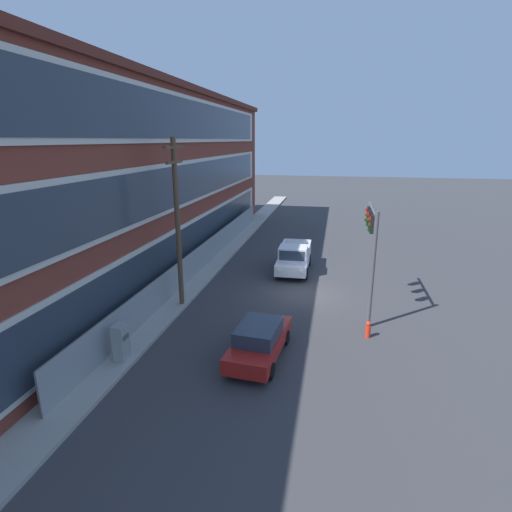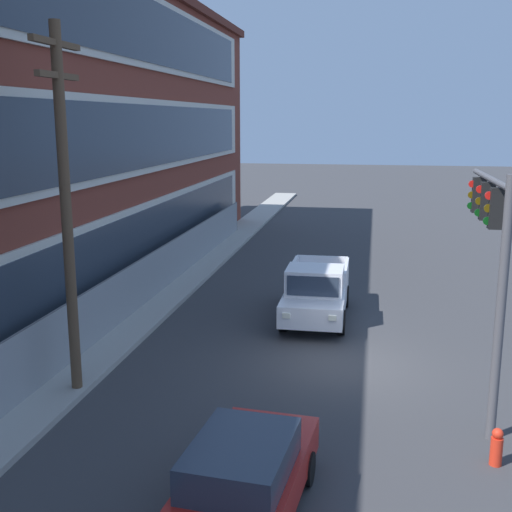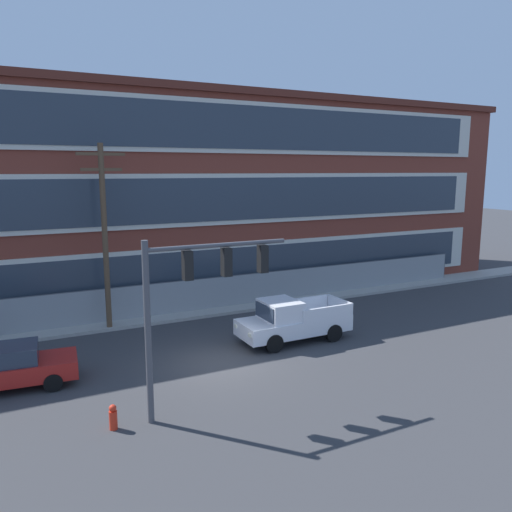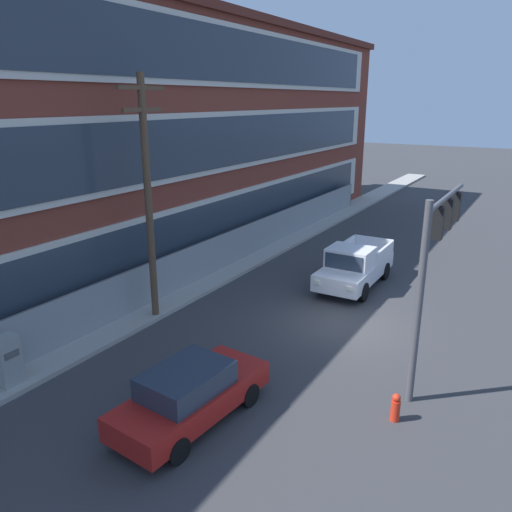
% 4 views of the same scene
% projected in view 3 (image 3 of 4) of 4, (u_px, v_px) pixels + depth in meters
% --- Properties ---
extents(ground_plane, '(160.00, 160.00, 0.00)m').
position_uv_depth(ground_plane, '(219.00, 364.00, 19.90)').
color(ground_plane, '#38383A').
extents(sidewalk_building_side, '(80.00, 1.87, 0.16)m').
position_uv_depth(sidewalk_building_side, '(168.00, 317.00, 26.07)').
color(sidewalk_building_side, '#9E9B93').
rests_on(sidewalk_building_side, ground).
extents(brick_mill_building, '(52.39, 9.78, 12.11)m').
position_uv_depth(brick_mill_building, '(113.00, 197.00, 29.28)').
color(brick_mill_building, brown).
rests_on(brick_mill_building, ground).
extents(chain_link_fence, '(33.00, 0.06, 1.86)m').
position_uv_depth(chain_link_fence, '(230.00, 292.00, 27.79)').
color(chain_link_fence, gray).
rests_on(chain_link_fence, ground).
extents(traffic_signal_mast, '(4.71, 0.43, 5.64)m').
position_uv_depth(traffic_signal_mast, '(195.00, 287.00, 15.29)').
color(traffic_signal_mast, '#4C4C51').
rests_on(traffic_signal_mast, ground).
extents(pickup_truck_white, '(5.19, 2.12, 1.95)m').
position_uv_depth(pickup_truck_white, '(292.00, 321.00, 22.45)').
color(pickup_truck_white, silver).
rests_on(pickup_truck_white, ground).
extents(sedan_red, '(4.60, 2.14, 1.56)m').
position_uv_depth(sedan_red, '(9.00, 367.00, 17.55)').
color(sedan_red, '#AD1E19').
rests_on(sedan_red, ground).
extents(utility_pole_near_corner, '(2.17, 0.26, 8.86)m').
position_uv_depth(utility_pole_near_corner, '(105.00, 230.00, 23.33)').
color(utility_pole_near_corner, brown).
rests_on(utility_pole_near_corner, ground).
extents(fire_hydrant, '(0.24, 0.24, 0.78)m').
position_uv_depth(fire_hydrant, '(113.00, 417.00, 14.83)').
color(fire_hydrant, red).
rests_on(fire_hydrant, ground).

